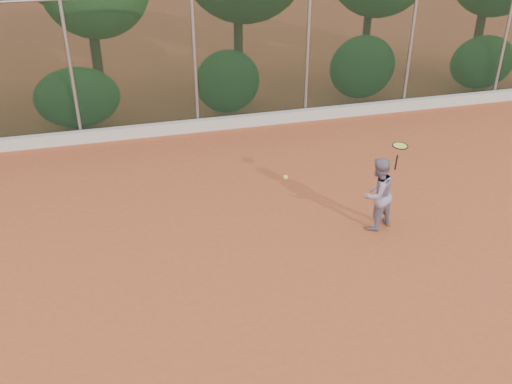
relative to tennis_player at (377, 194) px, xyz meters
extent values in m
plane|color=#A14926|center=(-2.40, -1.29, -0.72)|extent=(80.00, 80.00, 0.00)
cube|color=#BDB7AF|center=(-2.40, 5.53, -0.57)|extent=(24.00, 0.20, 0.30)
imported|color=gray|center=(0.00, 0.00, 0.00)|extent=(0.85, 0.76, 1.43)
cube|color=black|center=(-2.40, 5.71, 1.03)|extent=(24.00, 0.01, 3.50)
cylinder|color=gray|center=(-5.40, 5.71, 1.03)|extent=(0.09, 0.09, 3.50)
cylinder|color=gray|center=(-2.40, 5.71, 1.03)|extent=(0.09, 0.09, 3.50)
cylinder|color=gray|center=(0.60, 5.71, 1.03)|extent=(0.09, 0.09, 3.50)
cylinder|color=gray|center=(3.60, 5.71, 1.03)|extent=(0.09, 0.09, 3.50)
cylinder|color=gray|center=(6.60, 5.71, 1.03)|extent=(0.09, 0.09, 3.50)
cylinder|color=#3E2B17|center=(-4.80, 8.01, 0.48)|extent=(0.28, 0.28, 2.40)
cylinder|color=#44301A|center=(-0.80, 7.71, 0.78)|extent=(0.26, 0.26, 3.00)
cylinder|color=#45301A|center=(3.30, 7.91, 0.63)|extent=(0.24, 0.24, 2.70)
cylinder|color=#442E1A|center=(7.00, 7.51, 0.53)|extent=(0.28, 0.28, 2.50)
ellipsoid|color=#2D762D|center=(-5.40, 6.51, 0.13)|extent=(2.20, 1.16, 1.60)
ellipsoid|color=#286827|center=(-1.40, 6.51, 0.23)|extent=(1.80, 1.04, 1.76)
ellipsoid|color=#286928|center=(2.60, 6.51, 0.33)|extent=(2.00, 1.10, 1.84)
ellipsoid|color=#2A6827|center=(6.60, 6.51, 0.18)|extent=(2.16, 1.12, 1.64)
cylinder|color=black|center=(0.25, -0.11, 0.67)|extent=(0.04, 0.06, 0.29)
torus|color=black|center=(0.25, -0.17, 1.02)|extent=(0.34, 0.34, 0.04)
cylinder|color=#C6D33E|center=(0.25, -0.17, 1.02)|extent=(0.29, 0.29, 0.02)
sphere|color=#D1EF36|center=(-1.92, -0.37, 0.79)|extent=(0.07, 0.07, 0.07)
camera|label=1|loc=(-4.54, -8.34, 5.13)|focal=40.00mm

